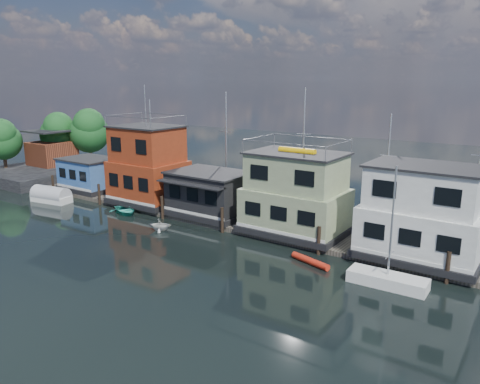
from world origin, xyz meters
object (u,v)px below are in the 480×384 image
Objects in this scene: houseboat_green at (296,195)px; houseboat_white at (422,214)px; houseboat_blue at (90,174)px; tarp_runabout at (51,196)px; day_sailer at (387,279)px; red_kayak at (310,261)px; houseboat_red at (148,166)px; houseboat_dark at (210,193)px; dinghy_white at (160,225)px; dinghy_teal at (125,210)px.

houseboat_green reaches higher than houseboat_white.
houseboat_blue is 5.25m from tarp_runabout.
day_sailer reaches higher than houseboat_blue.
red_kayak is at bearing -8.43° from tarp_runabout.
houseboat_green is (26.50, 0.00, 1.34)m from houseboat_blue.
red_kayak is at bearing -13.16° from houseboat_red.
dinghy_white is at bearing -103.10° from houseboat_dark.
tarp_runabout is at bearing 117.72° from dinghy_teal.
houseboat_blue is 36.42m from day_sailer.
houseboat_dark is 8.76m from dinghy_teal.
houseboat_red reaches higher than houseboat_green.
houseboat_dark reaches higher than tarp_runabout.
dinghy_white is at bearing -38.85° from houseboat_red.
day_sailer reaches higher than dinghy_white.
houseboat_white is 2.57× the size of red_kayak.
day_sailer is at bearing -8.39° from houseboat_blue.
houseboat_white is (19.00, 0.02, 1.12)m from houseboat_dark.
houseboat_red is at bearing 167.17° from day_sailer.
houseboat_white is 27.14m from dinghy_teal.
dinghy_teal is (9.92, 1.39, -0.33)m from tarp_runabout.
houseboat_blue is 36.52m from houseboat_white.
houseboat_blue is 1.95× the size of red_kayak.
houseboat_green is 1.08× the size of day_sailer.
tarp_runabout reaches higher than dinghy_white.
houseboat_red is at bearing 24.30° from dinghy_teal.
houseboat_white is (10.00, -0.00, -0.01)m from houseboat_green.
houseboat_red is 5.85× the size of dinghy_white.
houseboat_blue is 0.54× the size of houseboat_red.
dinghy_teal is at bearing -172.26° from houseboat_white.
red_kayak is (-5.62, 0.43, -0.21)m from day_sailer.
houseboat_red is 9.36m from dinghy_white.
houseboat_dark is at bearing -45.19° from dinghy_teal.
red_kayak is 0.70× the size of tarp_runabout.
houseboat_green reaches higher than tarp_runabout.
red_kayak is at bearing -20.69° from houseboat_dark.
houseboat_red is 3.62× the size of red_kayak.
houseboat_blue is at bearing -180.00° from houseboat_white.
houseboat_dark is 3.65× the size of dinghy_white.
houseboat_green is at bearing 1.98° from tarp_runabout.
houseboat_green is (17.00, 0.00, -0.55)m from houseboat_red.
red_kayak is at bearing -51.62° from houseboat_green.
tarp_runabout is (-26.63, -5.02, -2.87)m from houseboat_green.
houseboat_white is at bearing -103.59° from dinghy_white.
houseboat_green is (9.00, 0.02, 1.13)m from houseboat_dark.
tarp_runabout is at bearing -164.16° from houseboat_dark.
houseboat_blue is at bearing 79.79° from tarp_runabout.
houseboat_red is 1.41× the size of houseboat_white.
houseboat_blue is 0.86× the size of houseboat_dark.
day_sailer reaches higher than tarp_runabout.
houseboat_white is 37.09m from tarp_runabout.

